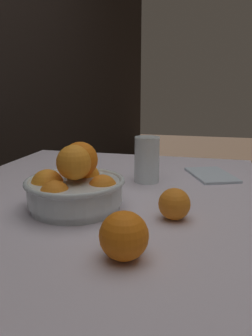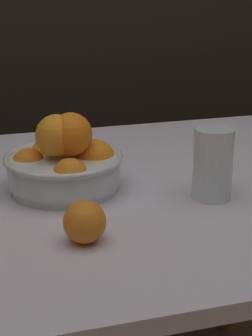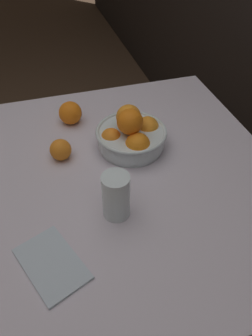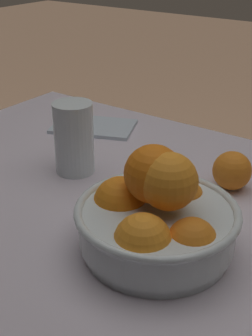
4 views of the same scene
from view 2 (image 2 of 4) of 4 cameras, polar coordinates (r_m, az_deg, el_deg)
dining_table at (r=1.17m, az=-0.08°, el=-5.59°), size 1.06×0.90×0.71m
fruit_bowl at (r=1.11m, az=-6.31°, el=0.54°), size 0.23×0.23×0.16m
juice_glass at (r=1.07m, az=8.81°, el=0.20°), size 0.07×0.07×0.14m
orange_loose_front at (r=0.90m, az=-4.22°, el=-5.48°), size 0.07×0.07×0.07m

